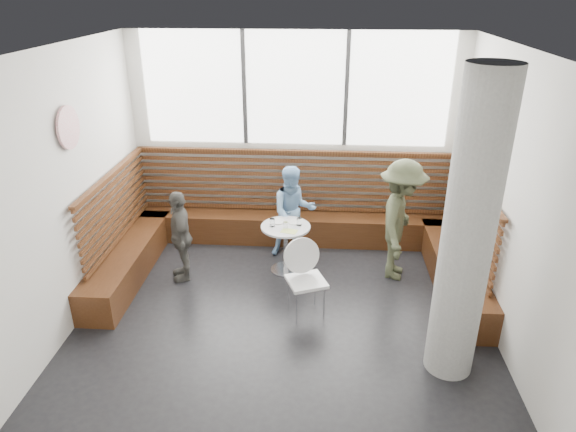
# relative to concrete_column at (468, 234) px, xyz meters

# --- Properties ---
(room) EXTENTS (5.00, 5.00, 3.20)m
(room) POSITION_rel_concrete_column_xyz_m (-1.85, 0.60, 0.00)
(room) COLOR silver
(room) RESTS_ON ground
(booth) EXTENTS (5.00, 2.50, 1.44)m
(booth) POSITION_rel_concrete_column_xyz_m (-1.85, 2.37, -1.19)
(booth) COLOR #3D210F
(booth) RESTS_ON ground
(concrete_column) EXTENTS (0.50, 0.50, 3.20)m
(concrete_column) POSITION_rel_concrete_column_xyz_m (0.00, 0.00, 0.00)
(concrete_column) COLOR gray
(concrete_column) RESTS_ON ground
(wall_art) EXTENTS (0.03, 0.50, 0.50)m
(wall_art) POSITION_rel_concrete_column_xyz_m (-4.31, 1.00, 0.70)
(wall_art) COLOR white
(wall_art) RESTS_ON room
(cafe_table) EXTENTS (0.69, 0.69, 0.71)m
(cafe_table) POSITION_rel_concrete_column_xyz_m (-1.90, 1.90, -1.09)
(cafe_table) COLOR silver
(cafe_table) RESTS_ON ground
(cafe_chair) EXTENTS (0.46, 0.45, 0.96)m
(cafe_chair) POSITION_rel_concrete_column_xyz_m (-1.57, 0.92, -1.03)
(cafe_chair) COLOR white
(cafe_chair) RESTS_ON ground
(adult_man) EXTENTS (0.88, 1.22, 1.71)m
(adult_man) POSITION_rel_concrete_column_xyz_m (-0.34, 1.88, -0.75)
(adult_man) COLOR #434930
(adult_man) RESTS_ON ground
(child_back) EXTENTS (0.79, 0.68, 1.39)m
(child_back) POSITION_rel_concrete_column_xyz_m (-1.83, 2.42, -0.90)
(child_back) COLOR #7BA8D5
(child_back) RESTS_ON ground
(child_left) EXTENTS (0.54, 0.82, 1.30)m
(child_left) POSITION_rel_concrete_column_xyz_m (-3.32, 1.62, -0.95)
(child_left) COLOR #52504A
(child_left) RESTS_ON ground
(plate_near) EXTENTS (0.21, 0.21, 0.01)m
(plate_near) POSITION_rel_concrete_column_xyz_m (-2.02, 2.02, -0.88)
(plate_near) COLOR white
(plate_near) RESTS_ON cafe_table
(plate_far) EXTENTS (0.19, 0.19, 0.01)m
(plate_far) POSITION_rel_concrete_column_xyz_m (-1.78, 2.02, -0.88)
(plate_far) COLOR white
(plate_far) RESTS_ON cafe_table
(glass_left) EXTENTS (0.07, 0.07, 0.11)m
(glass_left) POSITION_rel_concrete_column_xyz_m (-2.09, 1.87, -0.83)
(glass_left) COLOR white
(glass_left) RESTS_ON cafe_table
(glass_mid) EXTENTS (0.07, 0.07, 0.10)m
(glass_mid) POSITION_rel_concrete_column_xyz_m (-1.90, 1.80, -0.84)
(glass_mid) COLOR white
(glass_mid) RESTS_ON cafe_table
(glass_right) EXTENTS (0.07, 0.07, 0.11)m
(glass_right) POSITION_rel_concrete_column_xyz_m (-1.72, 1.93, -0.83)
(glass_right) COLOR white
(glass_right) RESTS_ON cafe_table
(menu_card) EXTENTS (0.25, 0.20, 0.00)m
(menu_card) POSITION_rel_concrete_column_xyz_m (-1.84, 1.73, -0.89)
(menu_card) COLOR #A5C64C
(menu_card) RESTS_ON cafe_table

